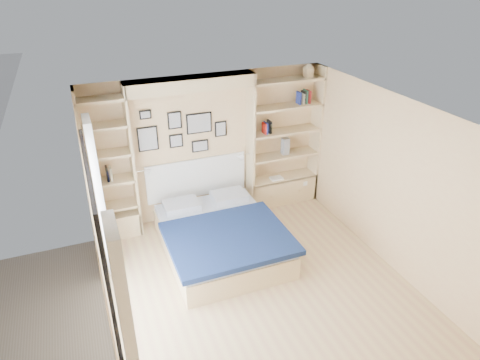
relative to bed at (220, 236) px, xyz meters
name	(u,v)px	position (x,y,z in m)	size (l,w,h in m)	color
ground	(261,288)	(0.24, -1.02, -0.28)	(4.50, 4.50, 0.00)	tan
room_shell	(199,178)	(-0.15, 0.50, 0.80)	(4.50, 4.50, 4.50)	#D7B77D
bed	(220,236)	(0.00, 0.00, 0.00)	(1.75, 2.31, 1.07)	tan
photo_gallery	(181,131)	(-0.21, 1.21, 1.33)	(1.48, 0.02, 0.82)	black
reading_lamps	(196,163)	(-0.06, 0.98, 0.82)	(1.92, 0.12, 0.15)	silver
shelf_decor	(272,118)	(1.33, 1.05, 1.41)	(3.55, 0.23, 2.03)	#B41B12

